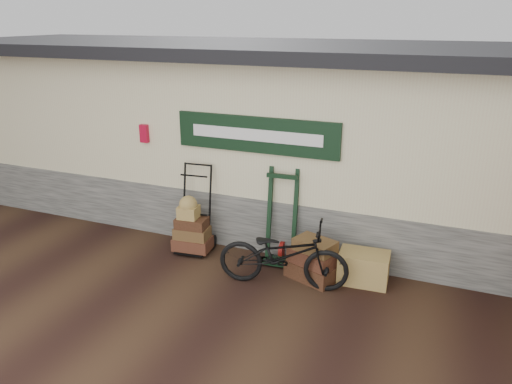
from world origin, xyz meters
TOP-DOWN VIEW (x-y plane):
  - ground at (0.00, 0.00)m, footprint 80.00×80.00m
  - station_building at (-0.01, 2.74)m, footprint 14.40×4.10m
  - porter_trolley at (-1.26, 0.71)m, footprint 0.77×0.61m
  - green_barrow at (0.17, 0.85)m, footprint 0.56×0.48m
  - suitcase_stack at (0.79, 0.47)m, footprint 0.83×0.67m
  - wicker_hamper at (1.50, 0.65)m, footprint 0.73×0.50m
  - bicycle at (0.46, 0.11)m, footprint 0.94×1.93m

SIDE VIEW (x-z plane):
  - ground at x=0.00m, z-range 0.00..0.00m
  - wicker_hamper at x=1.50m, z-range 0.00..0.46m
  - suitcase_stack at x=0.79m, z-range 0.00..0.64m
  - bicycle at x=0.46m, z-range 0.00..1.07m
  - porter_trolley at x=-1.26m, z-range 0.00..1.44m
  - green_barrow at x=0.17m, z-range 0.00..1.48m
  - station_building at x=-0.01m, z-range 0.01..3.21m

